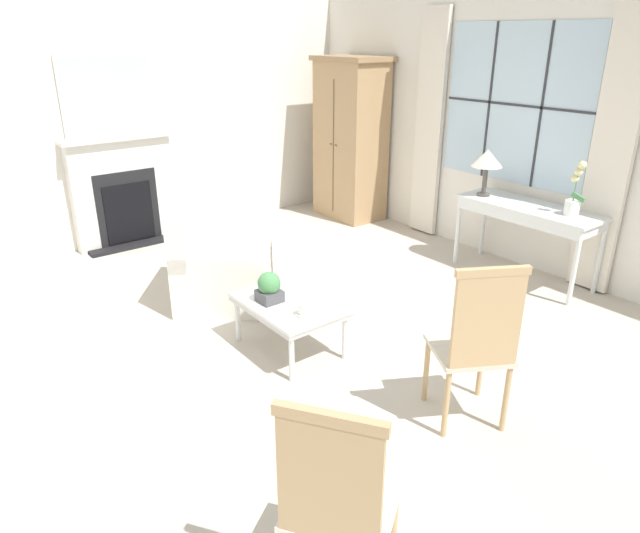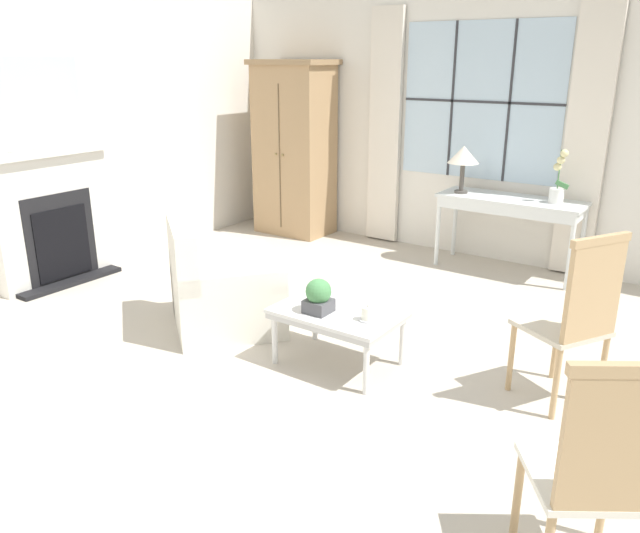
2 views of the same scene
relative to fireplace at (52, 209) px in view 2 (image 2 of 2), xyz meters
name	(u,v)px [view 2 (image 2 of 2)]	position (x,y,z in m)	size (l,w,h in m)	color
ground_plane	(309,356)	(2.91, 0.07, -0.71)	(14.00, 14.00, 0.00)	#BCB2A3
wall_back_windowed	(480,125)	(2.91, 3.09, 0.68)	(7.20, 0.14, 2.80)	silver
wall_left	(96,127)	(-0.12, 0.67, 0.69)	(0.06, 7.20, 2.80)	silver
fireplace	(52,209)	(0.00, 0.00, 0.00)	(0.34, 1.23, 2.10)	black
armoire	(294,149)	(0.77, 2.74, 0.31)	(0.94, 0.63, 2.03)	tan
console_table	(511,206)	(3.42, 2.75, -0.05)	(1.39, 0.52, 0.75)	silver
table_lamp	(464,156)	(2.92, 2.69, 0.41)	(0.31, 0.31, 0.47)	#4C4742
potted_orchid	(558,184)	(3.84, 2.77, 0.22)	(0.17, 0.13, 0.50)	white
armchair_upholstered	(222,293)	(2.03, 0.11, -0.43)	(1.16, 1.16, 0.88)	silver
side_chair_wooden	(577,312)	(4.61, 0.44, -0.09)	(0.60, 0.60, 1.11)	beige
accent_chair_wooden	(601,466)	(5.04, -1.00, -0.11)	(0.61, 0.61, 1.08)	white
coffee_table	(339,316)	(3.15, 0.09, -0.35)	(0.85, 0.59, 0.41)	silver
potted_plant_small	(318,296)	(3.06, -0.02, -0.19)	(0.18, 0.18, 0.24)	#4C4C51
pillar_candle	(368,314)	(3.41, 0.04, -0.26)	(0.12, 0.12, 0.11)	silver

